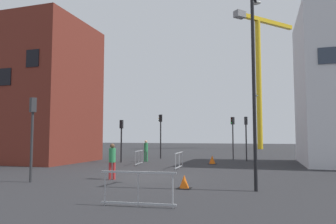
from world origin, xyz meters
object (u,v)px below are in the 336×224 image
(streetlamp_short, at_px, (254,120))
(traffic_cone_striped, at_px, (184,182))
(streetlamp_tall, at_px, (254,71))
(pedestrian_walking, at_px, (146,149))
(pedestrian_waiting, at_px, (112,158))
(traffic_light_crosswalk, at_px, (246,131))
(traffic_light_median, at_px, (161,129))
(construction_crane, at_px, (259,63))
(traffic_light_verge, at_px, (32,125))
(traffic_light_near, at_px, (233,131))
(traffic_cone_by_barrier, at_px, (212,160))
(traffic_light_island, at_px, (121,134))

(streetlamp_short, xyz_separation_m, traffic_cone_striped, (-2.49, -13.68, -3.21))
(streetlamp_tall, relative_size, pedestrian_walking, 4.59)
(pedestrian_waiting, bearing_deg, pedestrian_walking, 102.19)
(traffic_light_crosswalk, bearing_deg, pedestrian_walking, -159.42)
(streetlamp_tall, xyz_separation_m, traffic_light_median, (-9.34, 16.00, -1.97))
(construction_crane, relative_size, pedestrian_walking, 12.69)
(traffic_light_crosswalk, bearing_deg, traffic_light_median, 174.61)
(traffic_light_verge, xyz_separation_m, traffic_light_near, (7.79, 17.72, -0.02))
(streetlamp_tall, height_order, pedestrian_walking, streetlamp_tall)
(traffic_light_verge, distance_m, traffic_cone_by_barrier, 14.13)
(traffic_light_crosswalk, height_order, traffic_light_median, traffic_light_median)
(traffic_light_verge, bearing_deg, construction_crane, 76.87)
(traffic_light_island, bearing_deg, traffic_light_near, 35.86)
(traffic_light_crosswalk, xyz_separation_m, traffic_light_near, (-1.31, 1.76, 0.06))
(traffic_light_crosswalk, height_order, traffic_cone_striped, traffic_light_crosswalk)
(traffic_cone_by_barrier, bearing_deg, traffic_light_median, 141.86)
(construction_crane, height_order, streetlamp_short, construction_crane)
(construction_crane, distance_m, pedestrian_waiting, 43.96)
(traffic_light_verge, bearing_deg, traffic_light_near, 66.27)
(pedestrian_waiting, bearing_deg, traffic_light_median, 98.90)
(streetlamp_tall, xyz_separation_m, traffic_cone_by_barrier, (-3.59, 11.48, -4.52))
(streetlamp_short, relative_size, traffic_light_island, 1.63)
(traffic_light_median, relative_size, pedestrian_waiting, 2.39)
(streetlamp_short, relative_size, traffic_light_median, 1.34)
(traffic_light_crosswalk, xyz_separation_m, traffic_light_island, (-9.89, -4.45, -0.23))
(traffic_cone_striped, bearing_deg, pedestrian_walking, 117.44)
(traffic_light_median, height_order, traffic_cone_by_barrier, traffic_light_median)
(construction_crane, xyz_separation_m, traffic_light_near, (-2.28, -25.46, -12.15))
(traffic_light_crosswalk, relative_size, traffic_cone_striped, 6.93)
(traffic_light_median, relative_size, traffic_cone_by_barrier, 6.38)
(streetlamp_tall, distance_m, traffic_light_crosswalk, 15.43)
(pedestrian_walking, xyz_separation_m, pedestrian_waiting, (2.35, -10.89, -0.02))
(streetlamp_tall, xyz_separation_m, streetlamp_short, (-0.39, 13.29, -1.36))
(streetlamp_tall, relative_size, traffic_light_verge, 2.08)
(traffic_light_verge, height_order, pedestrian_walking, traffic_light_verge)
(construction_crane, distance_m, streetlamp_tall, 43.60)
(streetlamp_short, xyz_separation_m, traffic_light_crosswalk, (-0.78, 1.94, -0.86))
(traffic_light_island, distance_m, pedestrian_waiting, 10.43)
(pedestrian_walking, bearing_deg, traffic_light_near, 35.04)
(pedestrian_walking, distance_m, traffic_cone_striped, 14.14)
(construction_crane, distance_m, traffic_light_near, 28.30)
(pedestrian_walking, bearing_deg, traffic_light_island, -140.92)
(traffic_light_verge, bearing_deg, pedestrian_walking, 86.06)
(traffic_light_crosswalk, distance_m, traffic_cone_striped, 15.88)
(pedestrian_walking, bearing_deg, construction_crane, 73.13)
(traffic_light_crosswalk, bearing_deg, streetlamp_short, -68.10)
(traffic_light_crosswalk, relative_size, pedestrian_walking, 2.13)
(construction_crane, xyz_separation_m, traffic_light_island, (-10.86, -31.66, -12.43))
(traffic_cone_striped, bearing_deg, traffic_light_verge, -177.26)
(traffic_light_median, distance_m, traffic_light_island, 5.51)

